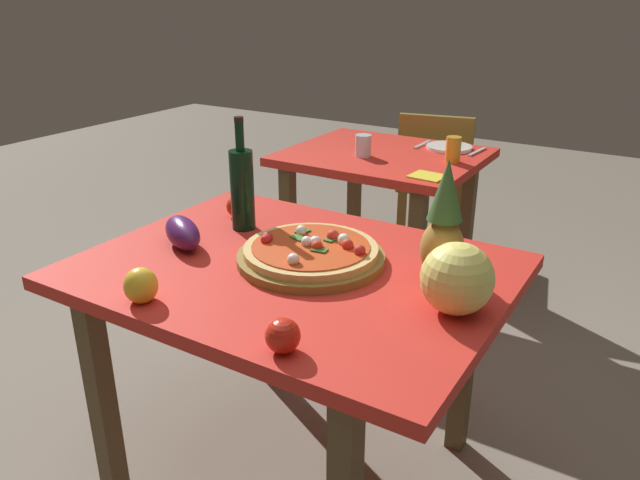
{
  "coord_description": "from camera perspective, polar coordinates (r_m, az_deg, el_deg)",
  "views": [
    {
      "loc": [
        0.89,
        -1.31,
        1.48
      ],
      "look_at": [
        0.03,
        0.1,
        0.8
      ],
      "focal_mm": 34.56,
      "sensor_mm": 36.0,
      "label": 1
    }
  ],
  "objects": [
    {
      "name": "eggplant",
      "position": [
        1.9,
        -12.61,
        0.67
      ],
      "size": [
        0.22,
        0.18,
        0.09
      ],
      "primitive_type": "ellipsoid",
      "rotation": [
        0.0,
        0.0,
        2.61
      ],
      "color": "#491B56",
      "rests_on": "display_table"
    },
    {
      "name": "tomato_beside_pepper",
      "position": [
        1.34,
        -3.47,
        -8.83
      ],
      "size": [
        0.08,
        0.08,
        0.08
      ],
      "primitive_type": "sphere",
      "color": "red",
      "rests_on": "display_table"
    },
    {
      "name": "fork_utensil",
      "position": [
        3.13,
        9.45,
        8.72
      ],
      "size": [
        0.02,
        0.18,
        0.01
      ],
      "primitive_type": "cube",
      "rotation": [
        0.0,
        0.0,
        -0.02
      ],
      "color": "silver",
      "rests_on": "background_table"
    },
    {
      "name": "drinking_glass_water",
      "position": [
        2.88,
        4.02,
        8.71
      ],
      "size": [
        0.07,
        0.07,
        0.1
      ],
      "primitive_type": "cylinder",
      "color": "silver",
      "rests_on": "background_table"
    },
    {
      "name": "knife_utensil",
      "position": [
        3.04,
        14.35,
        7.92
      ],
      "size": [
        0.03,
        0.18,
        0.01
      ],
      "primitive_type": "cube",
      "rotation": [
        0.0,
        0.0,
        -0.09
      ],
      "color": "silver",
      "rests_on": "background_table"
    },
    {
      "name": "ground_plane",
      "position": [
        2.17,
        -2.15,
        -20.65
      ],
      "size": [
        10.0,
        10.0,
        0.0
      ],
      "primitive_type": "plane",
      "color": "gray"
    },
    {
      "name": "pineapple_left",
      "position": [
        1.65,
        11.39,
        1.24
      ],
      "size": [
        0.12,
        0.12,
        0.33
      ],
      "color": "#B18639",
      "rests_on": "display_table"
    },
    {
      "name": "background_table",
      "position": [
        3.0,
        5.81,
        5.76
      ],
      "size": [
        0.89,
        0.76,
        0.75
      ],
      "color": "#513D23",
      "rests_on": "ground_plane"
    },
    {
      "name": "pizza_board",
      "position": [
        1.76,
        -0.85,
        -1.66
      ],
      "size": [
        0.42,
        0.42,
        0.02
      ],
      "primitive_type": "cylinder",
      "color": "olive",
      "rests_on": "display_table"
    },
    {
      "name": "pizza",
      "position": [
        1.75,
        -0.8,
        -0.83
      ],
      "size": [
        0.38,
        0.38,
        0.05
      ],
      "color": "tan",
      "rests_on": "pizza_board"
    },
    {
      "name": "napkin_folded",
      "position": [
        2.6,
        9.95,
        5.84
      ],
      "size": [
        0.15,
        0.13,
        0.01
      ],
      "primitive_type": "cube",
      "rotation": [
        0.0,
        0.0,
        -0.08
      ],
      "color": "yellow",
      "rests_on": "background_table"
    },
    {
      "name": "drinking_glass_juice",
      "position": [
        2.84,
        12.23,
        8.19
      ],
      "size": [
        0.07,
        0.07,
        0.11
      ],
      "primitive_type": "cylinder",
      "color": "gold",
      "rests_on": "background_table"
    },
    {
      "name": "dinner_plate",
      "position": [
        3.08,
        11.87,
        8.41
      ],
      "size": [
        0.22,
        0.22,
        0.02
      ],
      "primitive_type": "cylinder",
      "color": "white",
      "rests_on": "background_table"
    },
    {
      "name": "bell_pepper",
      "position": [
        1.6,
        -16.26,
        -4.08
      ],
      "size": [
        0.08,
        0.08,
        0.09
      ],
      "primitive_type": "ellipsoid",
      "color": "yellow",
      "rests_on": "display_table"
    },
    {
      "name": "dining_chair",
      "position": [
        3.56,
        10.66,
        5.74
      ],
      "size": [
        0.47,
        0.47,
        0.85
      ],
      "rotation": [
        0.0,
        0.0,
        3.35
      ],
      "color": "olive",
      "rests_on": "ground_plane"
    },
    {
      "name": "melon",
      "position": [
        1.5,
        12.57,
        -3.51
      ],
      "size": [
        0.18,
        0.18,
        0.18
      ],
      "primitive_type": "sphere",
      "color": "#E3DB68",
      "rests_on": "display_table"
    },
    {
      "name": "wine_bottle",
      "position": [
        1.98,
        -7.22,
        4.85
      ],
      "size": [
        0.08,
        0.08,
        0.36
      ],
      "color": "black",
      "rests_on": "display_table"
    },
    {
      "name": "tomato_by_bottle",
      "position": [
        2.12,
        -7.73,
        3.09
      ],
      "size": [
        0.07,
        0.07,
        0.07
      ],
      "primitive_type": "sphere",
      "color": "red",
      "rests_on": "display_table"
    },
    {
      "name": "display_table",
      "position": [
        1.79,
        -2.45,
        -5.05
      ],
      "size": [
        1.18,
        0.9,
        0.75
      ],
      "color": "#513D23",
      "rests_on": "ground_plane"
    }
  ]
}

